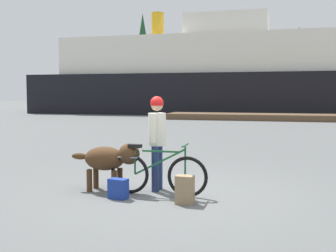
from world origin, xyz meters
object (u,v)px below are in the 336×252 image
Objects in this scene: handbag_pannier at (118,189)px; ferry_boat at (196,77)px; bicycle at (157,173)px; dog at (110,159)px; person_cyclist at (157,134)px; backpack at (185,190)px.

handbag_pannier is 0.01× the size of ferry_boat.
handbag_pannier is at bearing -145.13° from bicycle.
bicycle is at bearing -5.78° from dog.
person_cyclist is at bearing 17.55° from dog.
person_cyclist is at bearing 58.41° from handbag_pannier.
handbag_pannier is at bearing -121.59° from person_cyclist.
backpack reaches higher than handbag_pannier.
dog is (-0.82, -0.26, -0.45)m from person_cyclist.
dog is at bearing 161.19° from backpack.
bicycle is 1.32× the size of dog.
bicycle is 0.75m from person_cyclist.
bicycle reaches higher than handbag_pannier.
person_cyclist is 3.76× the size of backpack.
bicycle is 5.17× the size of handbag_pannier.
backpack is 1.35× the size of handbag_pannier.
backpack is (0.69, -0.77, -0.81)m from person_cyclist.
ferry_boat is (-5.78, 30.10, 2.97)m from backpack.
ferry_boat is at bearing 98.20° from dog.
handbag_pannier is 30.58m from ferry_boat.
person_cyclist is at bearing 106.93° from bicycle.
bicycle is 30.26m from ferry_boat.
backpack is at bearing -1.25° from handbag_pannier.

